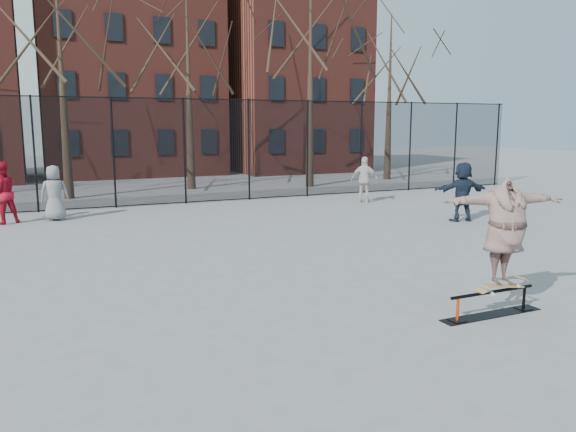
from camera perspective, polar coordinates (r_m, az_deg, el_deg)
name	(u,v)px	position (r m, az deg, el deg)	size (l,w,h in m)	color
ground	(308,308)	(9.54, 2.03, -9.34)	(100.00, 100.00, 0.00)	slate
skate_rail	(492,305)	(9.73, 19.99, -8.53)	(1.89, 0.29, 0.42)	black
skateboard	(502,286)	(9.77, 20.89, -6.64)	(0.86, 0.20, 0.10)	#A47841
skater	(505,231)	(9.57, 21.21, -1.42)	(2.10, 0.57, 1.71)	#523380
bystander_grey	(54,193)	(19.23, -22.65, 2.18)	(0.86, 0.56, 1.76)	slate
bystander_red	(2,193)	(19.23, -27.07, 2.10)	(0.93, 0.72, 1.91)	#A60E21
bystander_white	(365,180)	(21.96, 7.80, 3.68)	(1.05, 0.44, 1.78)	beige
bystander_navy	(462,192)	(18.43, 17.31, 2.38)	(1.74, 0.55, 1.87)	#1A2334
fence	(152,151)	(21.48, -13.64, 6.48)	(34.03, 0.07, 4.00)	black
tree_row	(122,19)	(25.87, -16.48, 18.62)	(33.66, 7.46, 10.67)	black
rowhouses	(118,70)	(34.54, -16.86, 14.04)	(29.00, 7.00, 13.00)	maroon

